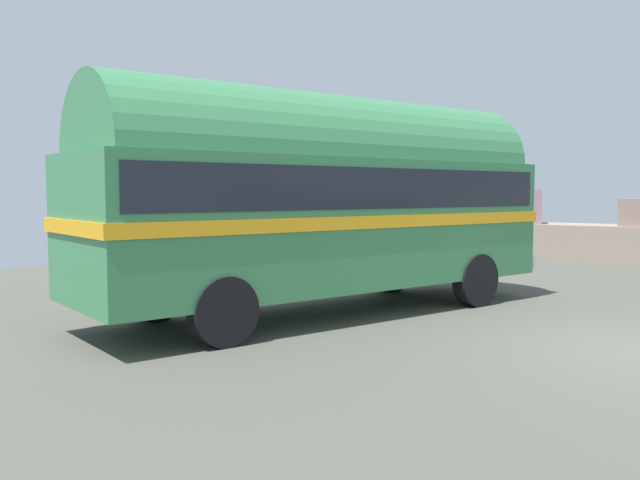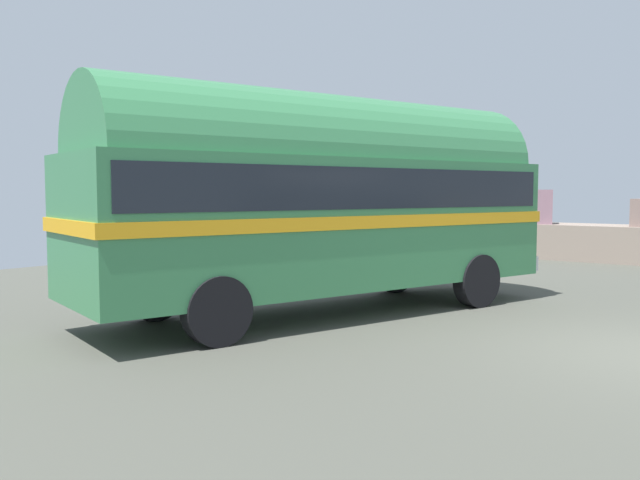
% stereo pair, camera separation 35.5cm
% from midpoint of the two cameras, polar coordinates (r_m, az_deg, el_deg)
% --- Properties ---
extents(vintage_coach, '(4.61, 8.91, 3.70)m').
position_cam_midpoint_polar(vintage_coach, '(11.24, -0.42, 3.92)').
color(vintage_coach, black).
rests_on(vintage_coach, ground).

